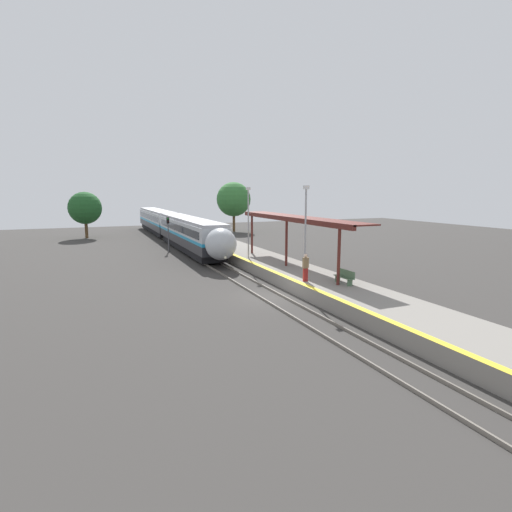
{
  "coord_description": "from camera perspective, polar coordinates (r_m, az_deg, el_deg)",
  "views": [
    {
      "loc": [
        -10.57,
        -22.64,
        6.72
      ],
      "look_at": [
        0.59,
        3.71,
        2.1
      ],
      "focal_mm": 28.0,
      "sensor_mm": 36.0,
      "label": 1
    }
  ],
  "objects": [
    {
      "name": "rail_right",
      "position": [
        26.15,
        3.46,
        -5.56
      ],
      "size": [
        0.08,
        90.0,
        0.15
      ],
      "primitive_type": "cube",
      "color": "slate",
      "rests_on": "ground_plane"
    },
    {
      "name": "lamppost_near",
      "position": [
        26.06,
        7.08,
        4.01
      ],
      "size": [
        0.36,
        0.2,
        6.21
      ],
      "color": "#9E9EA3",
      "rests_on": "platform_right"
    },
    {
      "name": "train",
      "position": [
        55.47,
        -11.92,
        4.28
      ],
      "size": [
        2.86,
        45.84,
        3.8
      ],
      "color": "black",
      "rests_on": "ground_plane"
    },
    {
      "name": "ground_plane",
      "position": [
        25.87,
        2.02,
        -5.88
      ],
      "size": [
        120.0,
        120.0,
        0.0
      ],
      "primitive_type": "plane",
      "color": "#383533"
    },
    {
      "name": "rail_left",
      "position": [
        25.56,
        0.55,
        -5.89
      ],
      "size": [
        0.08,
        90.0,
        0.15
      ],
      "primitive_type": "cube",
      "color": "slate",
      "rests_on": "ground_plane"
    },
    {
      "name": "person_waiting",
      "position": [
        26.25,
        7.09,
        -1.57
      ],
      "size": [
        0.36,
        0.24,
        1.82
      ],
      "color": "maroon",
      "rests_on": "platform_right"
    },
    {
      "name": "platform_right",
      "position": [
        27.54,
        9.26,
        -4.1
      ],
      "size": [
        4.29,
        64.0,
        0.91
      ],
      "color": "gray",
      "rests_on": "ground_plane"
    },
    {
      "name": "railway_signal",
      "position": [
        45.98,
        -12.43,
        3.59
      ],
      "size": [
        0.28,
        0.28,
        3.9
      ],
      "color": "#59595E",
      "rests_on": "ground_plane"
    },
    {
      "name": "background_tree_left",
      "position": [
        63.27,
        -23.24,
        6.31
      ],
      "size": [
        4.66,
        4.66,
        6.71
      ],
      "color": "brown",
      "rests_on": "ground_plane"
    },
    {
      "name": "lamppost_mid",
      "position": [
        34.99,
        -1.1,
        5.38
      ],
      "size": [
        0.36,
        0.2,
        6.21
      ],
      "color": "#9E9EA3",
      "rests_on": "platform_right"
    },
    {
      "name": "station_canopy",
      "position": [
        31.58,
        5.34,
        5.19
      ],
      "size": [
        2.02,
        17.27,
        3.91
      ],
      "color": "#511E19",
      "rests_on": "platform_right"
    },
    {
      "name": "background_tree_right",
      "position": [
        67.91,
        -3.21,
        8.08
      ],
      "size": [
        5.75,
        5.75,
        8.32
      ],
      "color": "brown",
      "rests_on": "ground_plane"
    },
    {
      "name": "platform_bench",
      "position": [
        26.09,
        12.58,
        -2.86
      ],
      "size": [
        0.44,
        1.74,
        0.89
      ],
      "color": "#4C6B4C",
      "rests_on": "platform_right"
    }
  ]
}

